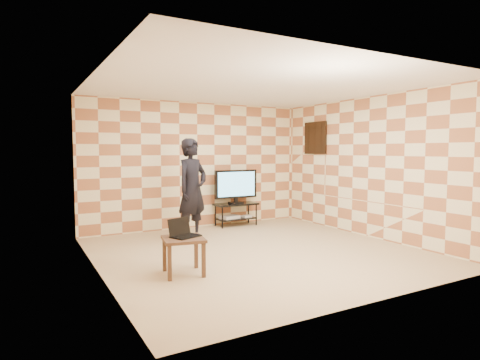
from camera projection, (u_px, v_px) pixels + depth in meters
name	position (u px, v px, depth m)	size (l,w,h in m)	color
floor	(258.00, 252.00, 6.61)	(5.00, 5.00, 0.00)	tan
wall_back	(197.00, 165.00, 8.69)	(5.00, 0.02, 2.70)	beige
wall_front	(379.00, 180.00, 4.33)	(5.00, 0.02, 2.70)	beige
wall_left	(97.00, 175.00, 5.30)	(0.02, 5.00, 2.70)	beige
wall_right	(368.00, 167.00, 7.72)	(0.02, 5.00, 2.70)	beige
ceiling	(258.00, 86.00, 6.41)	(5.00, 5.00, 0.02)	white
wall_art	(315.00, 138.00, 9.01)	(0.04, 0.72, 0.72)	black
tv_stand	(236.00, 209.00, 8.89)	(0.96, 0.43, 0.50)	black
tv	(236.00, 185.00, 8.85)	(1.02, 0.19, 0.74)	black
dvd_player	(229.00, 217.00, 8.82)	(0.40, 0.29, 0.07)	#B5B5B8
game_console	(247.00, 216.00, 8.99)	(0.21, 0.15, 0.05)	silver
side_table	(183.00, 244.00, 5.39)	(0.62, 0.62, 0.50)	#362117
laptop	(183.00, 233.00, 5.45)	(0.45, 0.40, 0.25)	black
person	(192.00, 190.00, 7.42)	(0.69, 0.45, 1.89)	black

